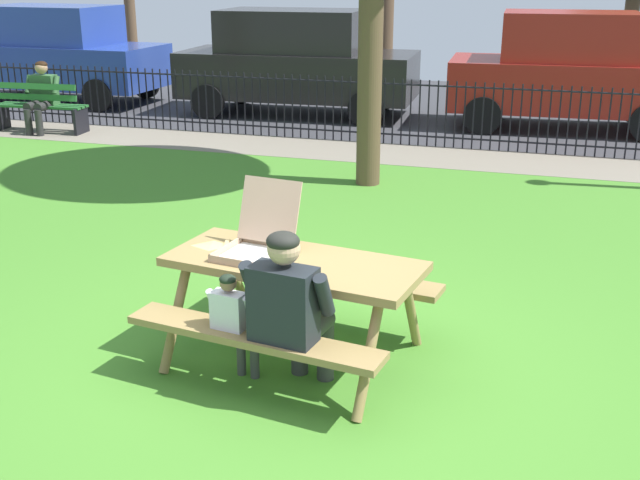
% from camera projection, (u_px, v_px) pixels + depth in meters
% --- Properties ---
extents(ground, '(28.00, 11.52, 0.02)m').
position_uv_depth(ground, '(364.00, 281.00, 7.23)').
color(ground, '#45822A').
extents(cobblestone_walkway, '(28.00, 1.40, 0.01)m').
position_uv_depth(cobblestone_walkway, '(447.00, 158.00, 11.79)').
color(cobblestone_walkway, gray).
extents(street_asphalt, '(28.00, 7.45, 0.01)m').
position_uv_depth(street_asphalt, '(480.00, 109.00, 15.78)').
color(street_asphalt, '#38383D').
extents(picnic_table_foreground, '(1.99, 1.72, 0.79)m').
position_uv_depth(picnic_table_foreground, '(294.00, 282.00, 5.59)').
color(picnic_table_foreground, olive).
rests_on(picnic_table_foreground, ground).
extents(pizza_box_open, '(0.54, 0.61, 0.50)m').
position_uv_depth(pizza_box_open, '(260.00, 237.00, 5.64)').
color(pizza_box_open, tan).
rests_on(pizza_box_open, picnic_table_foreground).
extents(pizza_slice_on_table, '(0.27, 0.22, 0.02)m').
position_uv_depth(pizza_slice_on_table, '(214.00, 245.00, 5.81)').
color(pizza_slice_on_table, '#EED170').
rests_on(pizza_slice_on_table, picnic_table_foreground).
extents(adult_at_table, '(0.63, 0.63, 1.19)m').
position_uv_depth(adult_at_table, '(291.00, 307.00, 5.05)').
color(adult_at_table, '#343434').
rests_on(adult_at_table, ground).
extents(child_at_table, '(0.34, 0.34, 0.84)m').
position_uv_depth(child_at_table, '(235.00, 318.00, 5.24)').
color(child_at_table, '#3E3E3E').
rests_on(child_at_table, ground).
extents(iron_fence_streetside, '(20.98, 0.03, 1.04)m').
position_uv_depth(iron_fence_streetside, '(455.00, 114.00, 12.24)').
color(iron_fence_streetside, black).
rests_on(iron_fence_streetside, ground).
extents(park_bench_left, '(1.63, 0.58, 0.85)m').
position_uv_depth(park_bench_left, '(39.00, 108.00, 13.46)').
color(park_bench_left, '#236028').
rests_on(park_bench_left, ground).
extents(person_on_park_bench, '(0.62, 0.61, 1.19)m').
position_uv_depth(person_on_park_bench, '(41.00, 94.00, 13.37)').
color(person_on_park_bench, '#272727').
rests_on(person_on_park_bench, ground).
extents(parked_car_far_left, '(4.45, 2.01, 1.94)m').
position_uv_depth(parked_car_far_left, '(56.00, 52.00, 16.35)').
color(parked_car_far_left, '#253D93').
rests_on(parked_car_far_left, ground).
extents(parked_car_left, '(4.48, 2.08, 1.94)m').
position_uv_depth(parked_car_left, '(297.00, 61.00, 14.88)').
color(parked_car_left, black).
rests_on(parked_car_left, ground).
extents(parked_car_center, '(3.99, 2.01, 1.98)m').
position_uv_depth(parked_car_center, '(566.00, 70.00, 13.53)').
color(parked_car_center, maroon).
rests_on(parked_car_center, ground).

